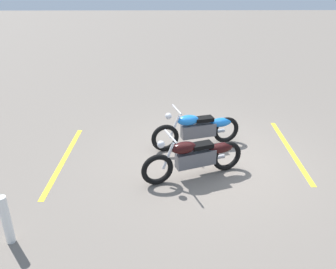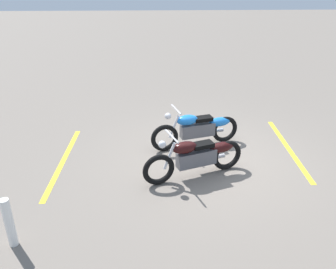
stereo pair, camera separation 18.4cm
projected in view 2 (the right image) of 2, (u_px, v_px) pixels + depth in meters
The scene contains 6 objects.
ground_plane at pixel (212, 159), 8.11m from camera, with size 60.00×60.00×0.00m, color slate.
motorcycle_bright_foreground at pixel (198, 128), 8.54m from camera, with size 2.17×0.84×1.04m.
motorcycle_dark_foreground at pixel (197, 156), 7.29m from camera, with size 2.13×0.91×1.04m.
bollard_post at pixel (9, 223), 5.46m from camera, with size 0.14×0.14×0.86m, color white.
parking_stripe_near at pixel (288, 148), 8.60m from camera, with size 3.20×0.12×0.01m, color yellow.
parking_stripe_mid at pixel (63, 161), 8.04m from camera, with size 3.20×0.12×0.01m, color yellow.
Camera 2 is at (1.29, 7.03, 3.99)m, focal length 38.08 mm.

